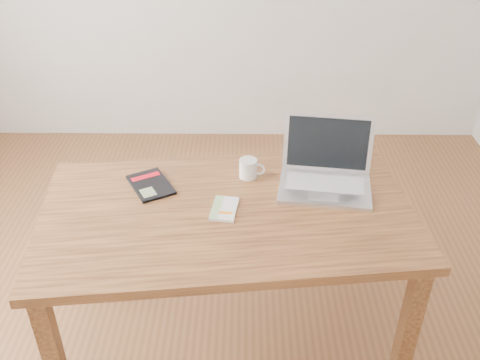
{
  "coord_description": "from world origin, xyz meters",
  "views": [
    {
      "loc": [
        0.2,
        -1.76,
        2.01
      ],
      "look_at": [
        0.18,
        0.02,
        0.85
      ],
      "focal_mm": 40.0,
      "sensor_mm": 36.0,
      "label": 1
    }
  ],
  "objects_px": {
    "black_guidebook": "(151,185)",
    "laptop": "(326,172)",
    "desk": "(228,227)",
    "coffee_mug": "(249,168)",
    "white_guidebook": "(224,209)"
  },
  "relations": [
    {
      "from": "desk",
      "to": "coffee_mug",
      "type": "xyz_separation_m",
      "value": [
        0.09,
        0.24,
        0.13
      ]
    },
    {
      "from": "white_guidebook",
      "to": "laptop",
      "type": "xyz_separation_m",
      "value": [
        0.42,
        0.2,
        0.05
      ]
    },
    {
      "from": "coffee_mug",
      "to": "white_guidebook",
      "type": "bearing_deg",
      "value": -102.56
    },
    {
      "from": "white_guidebook",
      "to": "coffee_mug",
      "type": "distance_m",
      "value": 0.27
    },
    {
      "from": "black_guidebook",
      "to": "laptop",
      "type": "height_order",
      "value": "laptop"
    },
    {
      "from": "laptop",
      "to": "coffee_mug",
      "type": "height_order",
      "value": "laptop"
    },
    {
      "from": "black_guidebook",
      "to": "laptop",
      "type": "distance_m",
      "value": 0.74
    },
    {
      "from": "desk",
      "to": "coffee_mug",
      "type": "height_order",
      "value": "coffee_mug"
    },
    {
      "from": "black_guidebook",
      "to": "coffee_mug",
      "type": "relative_size",
      "value": 2.35
    },
    {
      "from": "black_guidebook",
      "to": "laptop",
      "type": "xyz_separation_m",
      "value": [
        0.74,
        0.03,
        0.05
      ]
    },
    {
      "from": "white_guidebook",
      "to": "coffee_mug",
      "type": "xyz_separation_m",
      "value": [
        0.1,
        0.25,
        0.04
      ]
    },
    {
      "from": "laptop",
      "to": "white_guidebook",
      "type": "bearing_deg",
      "value": -146.7
    },
    {
      "from": "desk",
      "to": "laptop",
      "type": "xyz_separation_m",
      "value": [
        0.41,
        0.19,
        0.15
      ]
    },
    {
      "from": "desk",
      "to": "laptop",
      "type": "relative_size",
      "value": 3.73
    },
    {
      "from": "desk",
      "to": "coffee_mug",
      "type": "relative_size",
      "value": 13.84
    }
  ]
}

